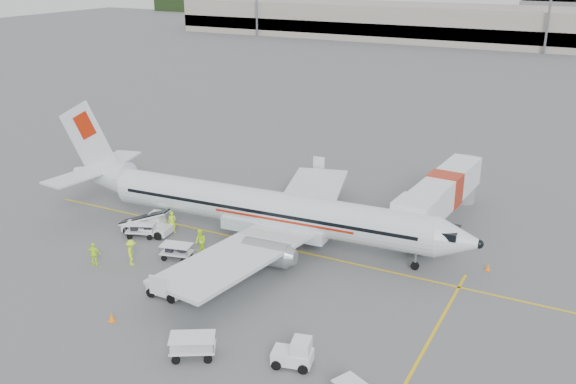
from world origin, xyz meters
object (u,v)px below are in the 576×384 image
object	(u,v)px
aircraft	(267,185)
tug_mid	(167,283)
jet_bridge	(443,200)
belt_loader	(147,218)
tug_fore	(292,352)
tug_aft	(152,221)

from	to	relation	value
aircraft	tug_mid	world-z (taller)	aircraft
aircraft	jet_bridge	world-z (taller)	aircraft
aircraft	tug_mid	xyz separation A→B (m)	(-1.74, -10.36, -3.79)
jet_bridge	aircraft	bearing A→B (deg)	-135.87
aircraft	tug_mid	bearing A→B (deg)	-103.02
aircraft	tug_mid	distance (m)	11.17
belt_loader	tug_fore	xyz separation A→B (m)	(18.28, -10.29, -0.57)
aircraft	belt_loader	xyz separation A→B (m)	(-9.29, -3.08, -3.32)
belt_loader	tug_aft	bearing A→B (deg)	87.41
aircraft	tug_aft	world-z (taller)	aircraft
belt_loader	tug_aft	size ratio (longest dim) A/B	2.41
belt_loader	tug_aft	world-z (taller)	belt_loader
aircraft	tug_aft	xyz separation A→B (m)	(-9.35, -2.45, -3.89)
aircraft	tug_fore	bearing A→B (deg)	-59.57
tug_fore	tug_mid	world-z (taller)	tug_mid
belt_loader	tug_mid	world-z (taller)	belt_loader
tug_fore	tug_aft	world-z (taller)	tug_fore
belt_loader	tug_fore	size ratio (longest dim) A/B	2.39
aircraft	tug_aft	bearing A→B (deg)	-168.81
aircraft	belt_loader	size ratio (longest dim) A/B	6.61
jet_bridge	tug_fore	xyz separation A→B (m)	(-2.13, -22.84, -1.38)
tug_fore	tug_aft	size ratio (longest dim) A/B	1.01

